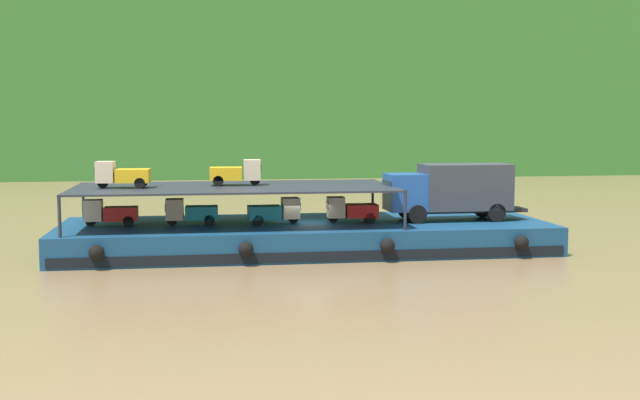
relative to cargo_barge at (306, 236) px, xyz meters
The scene contains 11 objects.
ground_plane 0.75m from the cargo_barge, 90.00° to the left, with size 400.00×400.00×0.00m, color olive.
hillside_far_bank 70.52m from the cargo_barge, 90.00° to the left, with size 148.45×35.12×30.12m.
cargo_barge is the anchor object (origin of this frame).
covered_lorry 8.40m from the cargo_barge, ahead, with size 7.89×2.40×3.10m.
cargo_rack 4.65m from the cargo_barge, behind, with size 16.83×7.70×2.00m.
mini_truck_lower_stern 10.37m from the cargo_barge, behind, with size 2.76×1.23×1.38m.
mini_truck_lower_aft 6.27m from the cargo_barge, behind, with size 2.76×1.23×1.38m.
mini_truck_lower_mid 2.25m from the cargo_barge, 168.10° to the right, with size 2.79×1.29×1.38m.
mini_truck_lower_fore 2.85m from the cargo_barge, ahead, with size 2.78×1.27×1.38m.
mini_truck_upper_stern 10.18m from the cargo_barge, behind, with size 2.80×1.30×1.38m.
mini_truck_upper_mid 5.07m from the cargo_barge, 169.56° to the left, with size 2.79×1.29×1.38m.
Camera 1 is at (-5.50, -41.58, 6.93)m, focal length 43.99 mm.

